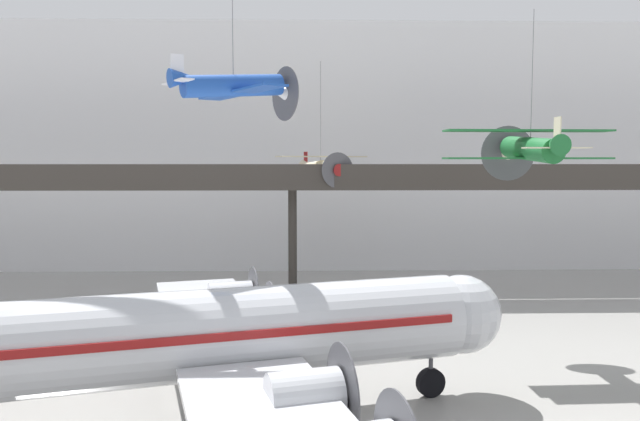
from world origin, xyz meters
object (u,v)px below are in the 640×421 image
object	(u,v)px
airliner_silver_main	(212,335)
suspended_plane_blue_trainer	(233,86)
suspended_plane_green_biplane	(530,148)
suspended_plane_cream_biplane	(321,166)

from	to	relation	value
airliner_silver_main	suspended_plane_blue_trainer	world-z (taller)	suspended_plane_blue_trainer
airliner_silver_main	suspended_plane_green_biplane	size ratio (longest dim) A/B	3.32
airliner_silver_main	suspended_plane_green_biplane	distance (m)	19.48
airliner_silver_main	suspended_plane_blue_trainer	bearing A→B (deg)	71.57
suspended_plane_green_biplane	suspended_plane_blue_trainer	bearing A→B (deg)	97.72
suspended_plane_green_biplane	suspended_plane_cream_biplane	world-z (taller)	suspended_plane_green_biplane
suspended_plane_green_biplane	suspended_plane_blue_trainer	distance (m)	15.94
suspended_plane_blue_trainer	suspended_plane_cream_biplane	size ratio (longest dim) A/B	0.72
suspended_plane_cream_biplane	suspended_plane_green_biplane	bearing A→B (deg)	6.32
airliner_silver_main	suspended_plane_blue_trainer	size ratio (longest dim) A/B	4.17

